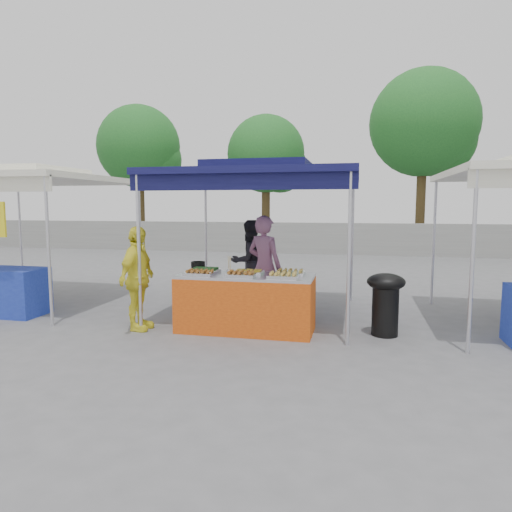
% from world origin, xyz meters
% --- Properties ---
extents(ground_plane, '(80.00, 80.00, 0.00)m').
position_xyz_m(ground_plane, '(0.00, 0.00, 0.00)').
color(ground_plane, slate).
extents(back_wall, '(40.00, 0.25, 1.20)m').
position_xyz_m(back_wall, '(0.00, 11.00, 0.60)').
color(back_wall, gray).
rests_on(back_wall, ground_plane).
extents(main_canopy, '(3.20, 3.20, 2.57)m').
position_xyz_m(main_canopy, '(0.00, 0.97, 2.37)').
color(main_canopy, silver).
rests_on(main_canopy, ground_plane).
extents(neighbor_stall_left, '(3.20, 3.20, 2.57)m').
position_xyz_m(neighbor_stall_left, '(-4.50, 0.57, 1.60)').
color(neighbor_stall_left, silver).
rests_on(neighbor_stall_left, ground_plane).
extents(tree_0, '(3.71, 3.68, 6.33)m').
position_xyz_m(tree_0, '(-7.96, 12.73, 4.33)').
color(tree_0, '#47361B').
rests_on(tree_0, ground_plane).
extents(tree_1, '(3.43, 3.35, 5.76)m').
position_xyz_m(tree_1, '(-2.23, 13.24, 3.93)').
color(tree_1, '#47361B').
rests_on(tree_1, ground_plane).
extents(tree_2, '(4.15, 4.15, 7.13)m').
position_xyz_m(tree_2, '(4.15, 12.70, 4.88)').
color(tree_2, '#47361B').
rests_on(tree_2, ground_plane).
extents(vendor_table, '(2.00, 0.80, 0.85)m').
position_xyz_m(vendor_table, '(0.00, -0.10, 0.43)').
color(vendor_table, '#D55013').
rests_on(vendor_table, ground_plane).
extents(food_tray_fl, '(0.42, 0.30, 0.07)m').
position_xyz_m(food_tray_fl, '(-0.63, -0.34, 0.88)').
color(food_tray_fl, silver).
rests_on(food_tray_fl, vendor_table).
extents(food_tray_fm, '(0.42, 0.30, 0.07)m').
position_xyz_m(food_tray_fm, '(-0.01, -0.34, 0.88)').
color(food_tray_fm, silver).
rests_on(food_tray_fm, vendor_table).
extents(food_tray_fr, '(0.42, 0.30, 0.07)m').
position_xyz_m(food_tray_fr, '(0.59, -0.33, 0.88)').
color(food_tray_fr, silver).
rests_on(food_tray_fr, vendor_table).
extents(food_tray_bl, '(0.42, 0.30, 0.07)m').
position_xyz_m(food_tray_bl, '(-0.65, -0.03, 0.88)').
color(food_tray_bl, silver).
rests_on(food_tray_bl, vendor_table).
extents(food_tray_bm, '(0.42, 0.30, 0.07)m').
position_xyz_m(food_tray_bm, '(0.03, -0.04, 0.88)').
color(food_tray_bm, silver).
rests_on(food_tray_bm, vendor_table).
extents(food_tray_br, '(0.42, 0.30, 0.07)m').
position_xyz_m(food_tray_br, '(0.65, -0.02, 0.88)').
color(food_tray_br, silver).
rests_on(food_tray_br, vendor_table).
extents(cooking_pot, '(0.22, 0.22, 0.13)m').
position_xyz_m(cooking_pot, '(-0.86, 0.23, 0.91)').
color(cooking_pot, black).
rests_on(cooking_pot, vendor_table).
extents(skewer_cup, '(0.08, 0.08, 0.10)m').
position_xyz_m(skewer_cup, '(-0.21, -0.23, 0.90)').
color(skewer_cup, silver).
rests_on(skewer_cup, vendor_table).
extents(wok_burner, '(0.54, 0.54, 0.91)m').
position_xyz_m(wok_burner, '(2.01, 0.11, 0.54)').
color(wok_burner, black).
rests_on(wok_burner, ground_plane).
extents(crate_left, '(0.53, 0.37, 0.32)m').
position_xyz_m(crate_left, '(-0.53, 0.64, 0.16)').
color(crate_left, '#1629B3').
rests_on(crate_left, ground_plane).
extents(crate_right, '(0.49, 0.35, 0.30)m').
position_xyz_m(crate_right, '(0.41, 0.41, 0.15)').
color(crate_right, '#1629B3').
rests_on(crate_right, ground_plane).
extents(crate_stacked, '(0.49, 0.34, 0.30)m').
position_xyz_m(crate_stacked, '(0.41, 0.41, 0.44)').
color(crate_stacked, '#1629B3').
rests_on(crate_stacked, crate_right).
extents(vendor_woman, '(0.73, 0.61, 1.70)m').
position_xyz_m(vendor_woman, '(0.10, 0.82, 0.85)').
color(vendor_woman, '#976085').
rests_on(vendor_woman, ground_plane).
extents(helper_man, '(0.98, 0.97, 1.59)m').
position_xyz_m(helper_man, '(-0.42, 1.87, 0.79)').
color(helper_man, black).
rests_on(helper_man, ground_plane).
extents(customer_person, '(0.40, 0.92, 1.56)m').
position_xyz_m(customer_person, '(-1.59, -0.39, 0.78)').
color(customer_person, yellow).
rests_on(customer_person, ground_plane).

